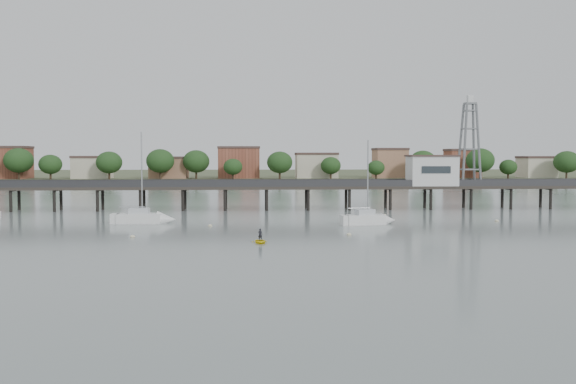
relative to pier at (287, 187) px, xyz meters
name	(u,v)px	position (x,y,z in m)	size (l,w,h in m)	color
ground_plane	(333,274)	(0.00, -60.00, -3.79)	(500.00, 500.00, 0.00)	slate
pier	(287,187)	(0.00, 0.00, 0.00)	(150.00, 5.00, 5.50)	#2D2823
pier_building	(432,170)	(25.00, 0.00, 2.87)	(8.40, 5.40, 5.30)	silver
lattice_tower	(469,144)	(31.50, 0.00, 7.31)	(3.20, 3.20, 15.50)	slate
sailboat_c	(372,219)	(9.94, -24.21, -3.14)	(7.31, 3.48, 11.74)	white
sailboat_b	(148,218)	(-20.10, -20.84, -3.15)	(7.90, 2.43, 13.02)	white
yellow_dinghy	(260,243)	(-5.27, -41.81, -3.79)	(1.75, 0.51, 2.45)	yellow
dinghy_occupant	(260,243)	(-5.27, -41.81, -3.79)	(0.46, 1.27, 0.30)	black
mooring_buoys	(329,228)	(3.63, -28.63, -3.71)	(92.89, 28.22, 0.39)	beige
far_shore	(264,174)	(0.36, 179.58, -2.85)	(500.00, 170.00, 10.40)	#475133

